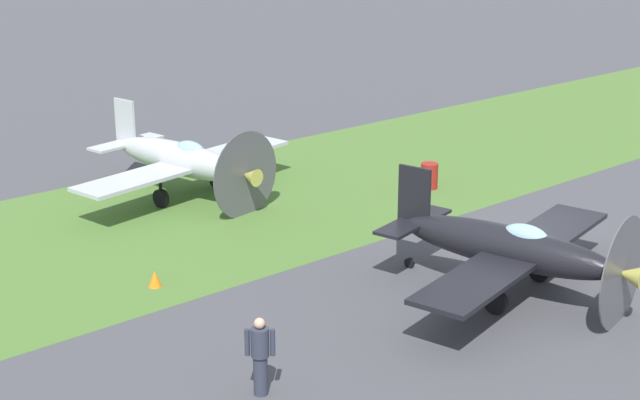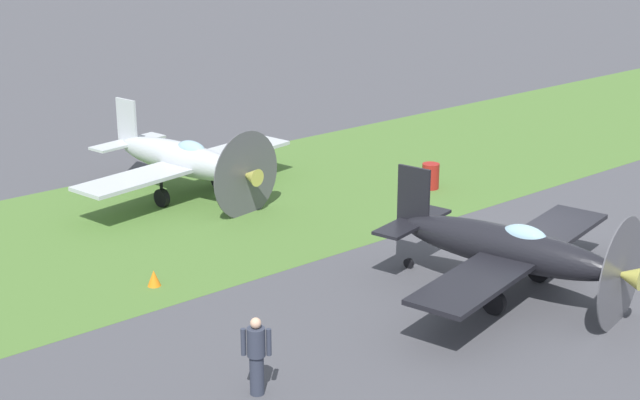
{
  "view_description": "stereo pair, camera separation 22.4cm",
  "coord_description": "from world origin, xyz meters",
  "px_view_note": "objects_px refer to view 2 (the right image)",
  "views": [
    {
      "loc": [
        21.0,
        15.11,
        10.04
      ],
      "look_at": [
        3.47,
        -5.43,
        1.17
      ],
      "focal_mm": 53.68,
      "sensor_mm": 36.0,
      "label": 1
    },
    {
      "loc": [
        20.83,
        15.26,
        10.04
      ],
      "look_at": [
        3.47,
        -5.43,
        1.17
      ],
      "focal_mm": 53.68,
      "sensor_mm": 36.0,
      "label": 2
    }
  ],
  "objects_px": {
    "airplane_lead": "(509,248)",
    "fuel_drum": "(431,176)",
    "airplane_wingman": "(184,159)",
    "runway_marker_cone": "(154,278)",
    "ground_crew_chief": "(256,354)"
  },
  "relations": [
    {
      "from": "airplane_wingman",
      "to": "runway_marker_cone",
      "type": "height_order",
      "value": "airplane_wingman"
    },
    {
      "from": "airplane_wingman",
      "to": "fuel_drum",
      "type": "bearing_deg",
      "value": 135.45
    },
    {
      "from": "fuel_drum",
      "to": "runway_marker_cone",
      "type": "relative_size",
      "value": 2.05
    },
    {
      "from": "airplane_lead",
      "to": "airplane_wingman",
      "type": "distance_m",
      "value": 12.57
    },
    {
      "from": "ground_crew_chief",
      "to": "fuel_drum",
      "type": "height_order",
      "value": "ground_crew_chief"
    },
    {
      "from": "fuel_drum",
      "to": "ground_crew_chief",
      "type": "bearing_deg",
      "value": 30.08
    },
    {
      "from": "airplane_lead",
      "to": "runway_marker_cone",
      "type": "distance_m",
      "value": 9.29
    },
    {
      "from": "airplane_wingman",
      "to": "runway_marker_cone",
      "type": "bearing_deg",
      "value": 41.64
    },
    {
      "from": "fuel_drum",
      "to": "runway_marker_cone",
      "type": "xyz_separation_m",
      "value": [
        11.83,
        1.29,
        -0.23
      ]
    },
    {
      "from": "airplane_lead",
      "to": "fuel_drum",
      "type": "xyz_separation_m",
      "value": [
        -5.12,
        -7.61,
        -0.83
      ]
    },
    {
      "from": "ground_crew_chief",
      "to": "fuel_drum",
      "type": "xyz_separation_m",
      "value": [
        -13.11,
        -7.59,
        -0.46
      ]
    },
    {
      "from": "airplane_wingman",
      "to": "ground_crew_chief",
      "type": "xyz_separation_m",
      "value": [
        6.1,
        12.41,
        -0.38
      ]
    },
    {
      "from": "airplane_wingman",
      "to": "fuel_drum",
      "type": "height_order",
      "value": "airplane_wingman"
    },
    {
      "from": "fuel_drum",
      "to": "airplane_lead",
      "type": "bearing_deg",
      "value": 56.08
    },
    {
      "from": "airplane_wingman",
      "to": "runway_marker_cone",
      "type": "distance_m",
      "value": 7.86
    }
  ]
}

